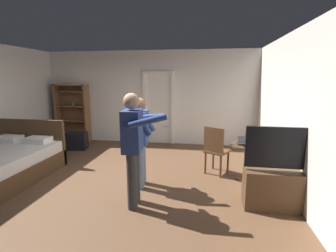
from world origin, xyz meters
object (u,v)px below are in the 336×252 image
at_px(bookshelf, 73,111).
at_px(person_blue_shirt, 133,143).
at_px(bed, 0,164).
at_px(wooden_chair, 216,148).
at_px(tv_flatscreen, 279,184).
at_px(laptop, 246,142).
at_px(person_striped_shirt, 141,137).
at_px(side_table, 247,156).
at_px(bottle_on_table, 256,140).
at_px(suitcase_dark, 76,141).

distance_m(bookshelf, person_blue_shirt, 4.65).
height_order(bed, wooden_chair, bed).
bearing_deg(wooden_chair, tv_flatscreen, -52.95).
xyz_separation_m(bookshelf, wooden_chair, (4.27, -2.08, -0.40)).
bearing_deg(tv_flatscreen, person_blue_shirt, -173.07).
distance_m(laptop, person_striped_shirt, 1.98).
height_order(bed, side_table, bed).
relative_size(side_table, wooden_chair, 0.71).
bearing_deg(side_table, person_striped_shirt, -162.61).
bearing_deg(bed, side_table, 9.04).
bearing_deg(bookshelf, person_striped_shirt, -44.08).
distance_m(side_table, person_blue_shirt, 2.31).
xyz_separation_m(side_table, wooden_chair, (-0.59, 0.17, 0.07)).
height_order(bottle_on_table, wooden_chair, wooden_chair).
bearing_deg(bottle_on_table, laptop, 167.88).
relative_size(bookshelf, laptop, 5.16).
bearing_deg(bookshelf, tv_flatscreen, -32.33).
height_order(tv_flatscreen, wooden_chair, tv_flatscreen).
distance_m(wooden_chair, suitcase_dark, 3.93).
bearing_deg(bookshelf, laptop, -25.37).
bearing_deg(tv_flatscreen, person_striped_shirt, 169.11).
bearing_deg(person_striped_shirt, suitcase_dark, 140.47).
relative_size(tv_flatscreen, suitcase_dark, 2.22).
relative_size(bed, wooden_chair, 2.10).
relative_size(side_table, bottle_on_table, 2.68).
bearing_deg(suitcase_dark, bed, -109.10).
height_order(bed, tv_flatscreen, tv_flatscreen).
height_order(laptop, suitcase_dark, laptop).
relative_size(tv_flatscreen, person_blue_shirt, 0.73).
bearing_deg(person_blue_shirt, bottle_on_table, 31.53).
distance_m(tv_flatscreen, wooden_chair, 1.51).
bearing_deg(side_table, tv_flatscreen, -72.83).
height_order(side_table, person_striped_shirt, person_striped_shirt).
height_order(person_blue_shirt, suitcase_dark, person_blue_shirt).
height_order(tv_flatscreen, laptop, tv_flatscreen).
xyz_separation_m(laptop, bottle_on_table, (0.17, -0.04, 0.06)).
bearing_deg(suitcase_dark, bookshelf, 113.27).
xyz_separation_m(bottle_on_table, person_striped_shirt, (-2.06, -0.52, 0.11)).
distance_m(side_table, person_striped_shirt, 2.06).
bearing_deg(bed, person_blue_shirt, -10.83).
xyz_separation_m(tv_flatscreen, person_blue_shirt, (-2.16, -0.26, 0.62)).
bearing_deg(person_striped_shirt, person_blue_shirt, -83.38).
distance_m(bookshelf, tv_flatscreen, 6.15).
bearing_deg(suitcase_dark, wooden_chair, -26.75).
bearing_deg(bed, laptop, 8.58).
bearing_deg(person_striped_shirt, bed, -176.99).
bearing_deg(side_table, bed, -170.96).
relative_size(laptop, person_striped_shirt, 0.21).
bearing_deg(laptop, bottle_on_table, -12.12).
bearing_deg(bottle_on_table, suitcase_dark, 161.92).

